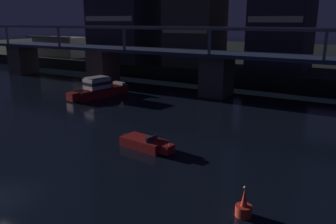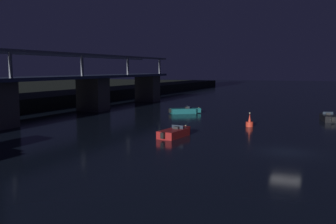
{
  "view_description": "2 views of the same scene",
  "coord_description": "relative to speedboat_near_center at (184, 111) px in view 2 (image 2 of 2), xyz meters",
  "views": [
    {
      "loc": [
        18.03,
        -10.35,
        10.2
      ],
      "look_at": [
        3.14,
        15.02,
        2.33
      ],
      "focal_mm": 36.57,
      "sensor_mm": 36.0,
      "label": 1
    },
    {
      "loc": [
        -33.51,
        -3.53,
        7.12
      ],
      "look_at": [
        7.92,
        14.49,
        1.98
      ],
      "focal_mm": 40.95,
      "sensor_mm": 36.0,
      "label": 2
    }
  ],
  "objects": [
    {
      "name": "ground_plane",
      "position": [
        -23.16,
        -18.28,
        -0.41
      ],
      "size": [
        400.0,
        400.0,
        0.0
      ],
      "primitive_type": "plane",
      "color": "black"
    },
    {
      "name": "speedboat_near_center",
      "position": [
        0.0,
        0.0,
        0.0
      ],
      "size": [
        4.0,
        4.68,
        1.16
      ],
      "color": "#196066",
      "rests_on": "ground"
    },
    {
      "name": "speedboat_near_right",
      "position": [
        -20.12,
        -6.67,
        0.0
      ],
      "size": [
        5.23,
        2.28,
        1.16
      ],
      "color": "maroon",
      "rests_on": "ground"
    },
    {
      "name": "speedboat_mid_left",
      "position": [
        -0.19,
        -21.29,
        0.0
      ],
      "size": [
        5.21,
        2.61,
        1.16
      ],
      "color": "black",
      "rests_on": "ground"
    },
    {
      "name": "channel_buoy",
      "position": [
        -9.92,
        -12.42,
        0.06
      ],
      "size": [
        0.9,
        0.9,
        1.76
      ],
      "color": "red",
      "rests_on": "ground"
    }
  ]
}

